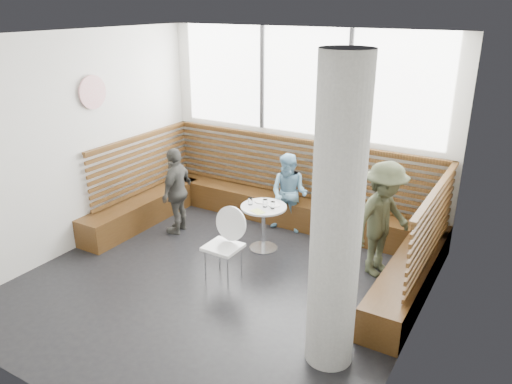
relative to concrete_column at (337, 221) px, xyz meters
The scene contains 15 objects.
room 1.95m from the concrete_column, 161.90° to the left, with size 5.00×5.00×3.20m.
booth 3.24m from the concrete_column, 127.94° to the left, with size 5.00×2.50×1.44m.
concrete_column is the anchor object (origin of this frame).
wall_art 4.48m from the concrete_column, 166.94° to the left, with size 0.50×0.50×0.03m, color white.
cafe_table 2.80m from the concrete_column, 135.53° to the left, with size 0.69×0.69×0.71m.
cafe_chair 2.28m from the concrete_column, 155.89° to the left, with size 0.48×0.47×1.00m.
adult_man 2.16m from the concrete_column, 92.93° to the left, with size 1.05×0.60×1.62m, color #3C412B.
child_back 3.28m from the concrete_column, 125.06° to the left, with size 0.64×0.50×1.31m, color #76ACCD.
child_left 3.85m from the concrete_column, 153.88° to the left, with size 0.83×0.35×1.42m, color #484741.
plate_near 2.89m from the concrete_column, 135.10° to the left, with size 0.22×0.22×0.02m, color white.
plate_far 2.72m from the concrete_column, 132.01° to the left, with size 0.18×0.18×0.01m, color white.
glass_left 2.82m from the concrete_column, 139.32° to the left, with size 0.07×0.07×0.11m, color white.
glass_mid 2.68m from the concrete_column, 135.23° to the left, with size 0.07×0.07×0.12m, color white.
glass_right 2.60m from the concrete_column, 133.05° to the left, with size 0.07×0.07×0.11m, color white.
menu_card 2.56m from the concrete_column, 138.84° to the left, with size 0.20×0.14×0.00m, color #A5C64C.
Camera 1 is at (3.41, -4.74, 3.57)m, focal length 35.00 mm.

